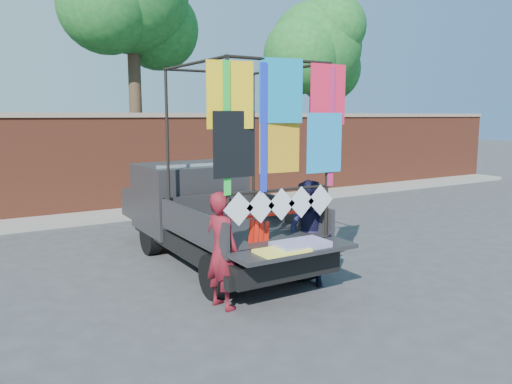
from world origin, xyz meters
TOP-DOWN VIEW (x-y plane):
  - ground at (0.00, 0.00)m, footprint 90.00×90.00m
  - brick_wall at (0.00, 7.00)m, footprint 30.00×0.45m
  - curb at (0.00, 6.30)m, footprint 30.00×1.20m
  - tree_mid at (1.02, 8.12)m, footprint 4.20×3.30m
  - tree_right at (7.52, 8.12)m, footprint 4.20×3.30m
  - pickup_truck at (0.14, 1.99)m, footprint 2.07×5.21m
  - woman at (-0.67, -0.41)m, footprint 0.49×0.64m
  - man at (0.88, -0.28)m, footprint 0.82×0.93m
  - streamer_bundle at (-0.01, -0.36)m, footprint 1.00×0.11m

SIDE VIEW (x-z plane):
  - ground at x=0.00m, z-range 0.00..0.00m
  - curb at x=0.00m, z-range 0.00..0.12m
  - woman at x=-0.67m, z-range 0.00..1.57m
  - man at x=0.88m, z-range 0.00..1.59m
  - pickup_truck at x=0.14m, z-range -0.81..2.46m
  - streamer_bundle at x=-0.01m, z-range 0.64..1.32m
  - brick_wall at x=0.00m, z-range 0.02..2.63m
  - tree_right at x=7.52m, z-range 1.44..8.06m
  - tree_mid at x=1.02m, z-range 1.83..9.56m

